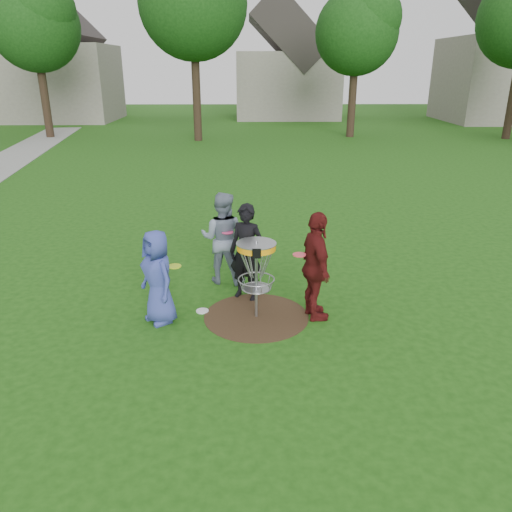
{
  "coord_description": "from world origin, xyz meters",
  "views": [
    {
      "loc": [
        -0.11,
        -7.63,
        4.04
      ],
      "look_at": [
        0.0,
        0.3,
        1.0
      ],
      "focal_mm": 35.0,
      "sensor_mm": 36.0,
      "label": 1
    }
  ],
  "objects_px": {
    "player_maroon": "(316,267)",
    "player_blue": "(158,277)",
    "disc_golf_basket": "(256,261)",
    "player_grey": "(223,238)",
    "player_black": "(246,252)"
  },
  "relations": [
    {
      "from": "player_blue",
      "to": "player_black",
      "type": "xyz_separation_m",
      "value": [
        1.45,
        0.88,
        0.09
      ]
    },
    {
      "from": "player_maroon",
      "to": "player_blue",
      "type": "bearing_deg",
      "value": 80.65
    },
    {
      "from": "player_grey",
      "to": "player_maroon",
      "type": "distance_m",
      "value": 2.24
    },
    {
      "from": "player_black",
      "to": "player_blue",
      "type": "bearing_deg",
      "value": -123.53
    },
    {
      "from": "player_maroon",
      "to": "disc_golf_basket",
      "type": "height_order",
      "value": "player_maroon"
    },
    {
      "from": "player_black",
      "to": "player_maroon",
      "type": "bearing_deg",
      "value": -9.72
    },
    {
      "from": "player_blue",
      "to": "player_black",
      "type": "height_order",
      "value": "player_black"
    },
    {
      "from": "player_black",
      "to": "disc_golf_basket",
      "type": "bearing_deg",
      "value": -52.67
    },
    {
      "from": "player_black",
      "to": "player_maroon",
      "type": "xyz_separation_m",
      "value": [
        1.15,
        -0.8,
        0.04
      ]
    },
    {
      "from": "player_grey",
      "to": "player_blue",
      "type": "bearing_deg",
      "value": 70.53
    },
    {
      "from": "player_grey",
      "to": "player_maroon",
      "type": "height_order",
      "value": "player_maroon"
    },
    {
      "from": "disc_golf_basket",
      "to": "player_grey",
      "type": "bearing_deg",
      "value": 112.44
    },
    {
      "from": "player_blue",
      "to": "player_maroon",
      "type": "distance_m",
      "value": 2.6
    },
    {
      "from": "player_black",
      "to": "player_maroon",
      "type": "relative_size",
      "value": 0.96
    },
    {
      "from": "player_blue",
      "to": "disc_golf_basket",
      "type": "bearing_deg",
      "value": 55.33
    }
  ]
}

